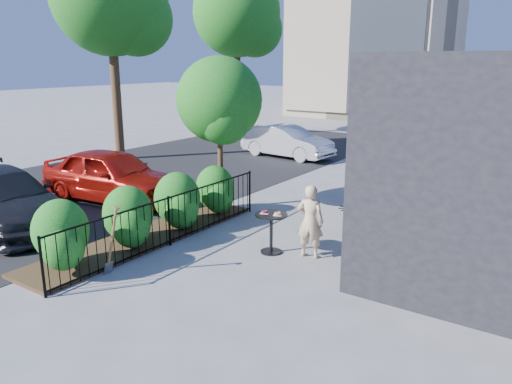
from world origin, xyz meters
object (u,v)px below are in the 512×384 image
Objects in this scene: woman at (310,221)px; car_red at (112,175)px; patio_tree at (220,105)px; street_tree_near at (110,4)px; street_tree_far at (237,18)px; shovel at (112,244)px; car_silver at (287,142)px; cafe_table at (271,226)px; car_darkgrey at (3,199)px.

woman is 0.35× the size of car_red.
patio_tree is at bearing -75.61° from car_red.
street_tree_near and street_tree_far have the same top height.
car_silver is at bearing 105.85° from shovel.
street_tree_near is 1.00× the size of street_tree_far.
patio_tree is at bearing 145.79° from cafe_table.
car_darkgrey is (-4.41, 0.45, 0.06)m from shovel.
street_tree_near reaches higher than patio_tree.
shovel is 0.33× the size of car_red.
cafe_table is 0.19× the size of car_darkgrey.
patio_tree is at bearing -38.77° from woman.
cafe_table is at bearing -25.89° from street_tree_near.
street_tree_far reaches higher than car_darkgrey.
street_tree_far is at bearing 15.99° from car_red.
shovel is 0.36× the size of car_silver.
car_red is 8.48m from car_silver.
street_tree_far is 5.49× the size of woman.
woman is at bearing -48.81° from street_tree_far.
street_tree_far is 14.09m from car_red.
shovel is (8.68, -7.71, -5.30)m from street_tree_near.
car_red is (-5.85, 0.82, 0.16)m from cafe_table.
street_tree_near reaches higher than car_silver.
patio_tree is at bearing -55.49° from street_tree_far.
woman is 0.38× the size of car_silver.
street_tree_near is 2.10× the size of car_silver.
woman is (0.77, 0.24, 0.18)m from cafe_table.
shovel is (0.98, -4.51, -2.14)m from patio_tree.
shovel is at bearing -77.74° from patio_tree.
shovel is 0.30× the size of car_darkgrey.
patio_tree is 0.91× the size of car_red.
car_darkgrey is (-1.03, -11.44, 0.03)m from car_silver.
street_tree_near is 9.92m from car_darkgrey.
patio_tree is at bearing -30.83° from car_darkgrey.
car_silver is at bearing -70.58° from woman.
street_tree_far is at bearing 25.01° from car_darkgrey.
woman reaches higher than shovel.
street_tree_near is at bearing 134.15° from car_silver.
woman is 7.37m from car_darkgrey.
patio_tree reaches higher than woman.
woman is at bearing -140.79° from car_silver.
patio_tree is 4.00m from cafe_table.
street_tree_near is 12.76m from shovel.
cafe_table is 0.59× the size of woman.
car_darkgrey is at bearing 168.83° from car_red.
patio_tree reaches higher than shovel.
woman is at bearing -99.61° from car_red.
car_darkgrey is (-3.43, -4.05, -2.08)m from patio_tree.
street_tree_near reaches higher than car_red.
patio_tree is 8.92m from street_tree_near.
street_tree_near is at bearing 42.64° from car_red.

